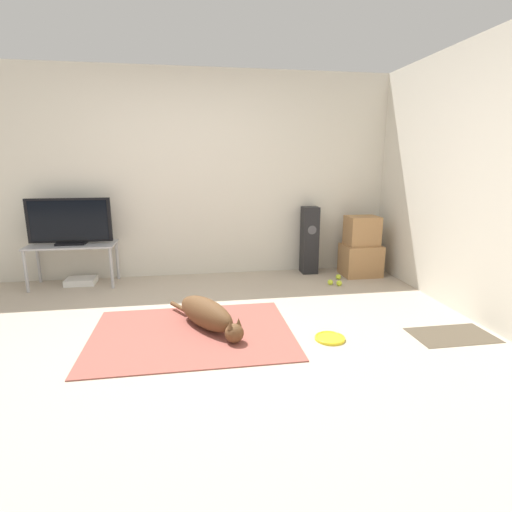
% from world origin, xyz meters
% --- Properties ---
extents(ground_plane, '(12.00, 12.00, 0.00)m').
position_xyz_m(ground_plane, '(0.00, 0.00, 0.00)').
color(ground_plane, '#B2A38E').
extents(wall_back, '(8.00, 0.06, 2.55)m').
position_xyz_m(wall_back, '(0.00, 2.10, 1.27)').
color(wall_back, beige).
rests_on(wall_back, ground_plane).
extents(wall_right, '(0.06, 8.00, 2.55)m').
position_xyz_m(wall_right, '(2.60, 0.00, 1.27)').
color(wall_right, beige).
rests_on(wall_right, ground_plane).
extents(area_rug, '(1.71, 1.28, 0.01)m').
position_xyz_m(area_rug, '(-0.03, 0.16, 0.01)').
color(area_rug, '#934C42').
rests_on(area_rug, ground_plane).
extents(dog, '(0.63, 0.95, 0.27)m').
position_xyz_m(dog, '(0.11, 0.24, 0.14)').
color(dog, brown).
rests_on(dog, area_rug).
extents(frisbee, '(0.25, 0.25, 0.03)m').
position_xyz_m(frisbee, '(1.11, -0.14, 0.01)').
color(frisbee, yellow).
rests_on(frisbee, ground_plane).
extents(cardboard_box_lower, '(0.48, 0.39, 0.40)m').
position_xyz_m(cardboard_box_lower, '(2.16, 1.67, 0.20)').
color(cardboard_box_lower, '#A87A4C').
rests_on(cardboard_box_lower, ground_plane).
extents(cardboard_box_upper, '(0.39, 0.33, 0.37)m').
position_xyz_m(cardboard_box_upper, '(2.16, 1.69, 0.59)').
color(cardboard_box_upper, '#A87A4C').
rests_on(cardboard_box_upper, cardboard_box_lower).
extents(floor_speaker, '(0.21, 0.21, 0.88)m').
position_xyz_m(floor_speaker, '(1.53, 1.90, 0.44)').
color(floor_speaker, black).
rests_on(floor_speaker, ground_plane).
extents(tv_stand, '(0.98, 0.46, 0.50)m').
position_xyz_m(tv_stand, '(-1.40, 1.81, 0.44)').
color(tv_stand, '#A8A8AD').
rests_on(tv_stand, ground_plane).
extents(tv, '(0.93, 0.20, 0.54)m').
position_xyz_m(tv, '(-1.40, 1.81, 0.77)').
color(tv, black).
rests_on(tv, tv_stand).
extents(tennis_ball_by_boxes, '(0.07, 0.07, 0.07)m').
position_xyz_m(tennis_ball_by_boxes, '(1.72, 1.27, 0.03)').
color(tennis_ball_by_boxes, '#C6E033').
rests_on(tennis_ball_by_boxes, ground_plane).
extents(tennis_ball_near_speaker, '(0.07, 0.07, 0.07)m').
position_xyz_m(tennis_ball_near_speaker, '(1.63, 1.32, 0.03)').
color(tennis_ball_near_speaker, '#C6E033').
rests_on(tennis_ball_near_speaker, ground_plane).
extents(tennis_ball_loose_on_carpet, '(0.07, 0.07, 0.07)m').
position_xyz_m(tennis_ball_loose_on_carpet, '(1.81, 1.52, 0.03)').
color(tennis_ball_loose_on_carpet, '#C6E033').
rests_on(tennis_ball_loose_on_carpet, ground_plane).
extents(game_console, '(0.34, 0.27, 0.08)m').
position_xyz_m(game_console, '(-1.35, 1.84, 0.04)').
color(game_console, white).
rests_on(game_console, ground_plane).
extents(door_mat, '(0.69, 0.41, 0.01)m').
position_xyz_m(door_mat, '(2.17, -0.23, 0.00)').
color(door_mat, '#4C4233').
rests_on(door_mat, ground_plane).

